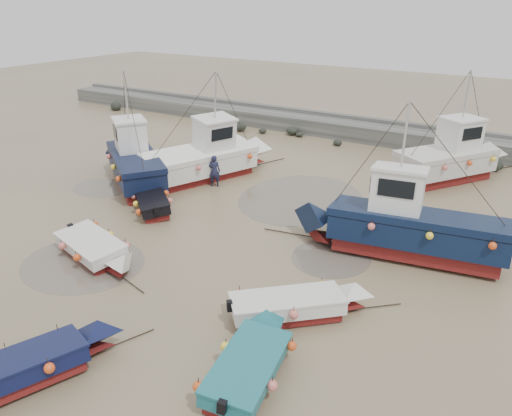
% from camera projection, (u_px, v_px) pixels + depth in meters
% --- Properties ---
extents(ground, '(120.00, 120.00, 0.00)m').
position_uv_depth(ground, '(165.00, 264.00, 20.12)').
color(ground, '#8F7C5A').
rests_on(ground, ground).
extents(seawall, '(60.00, 4.92, 1.50)m').
position_uv_depth(seawall, '(363.00, 132.00, 37.04)').
color(seawall, slate).
rests_on(seawall, ground).
extents(puddle_a, '(5.13, 5.13, 0.01)m').
position_uv_depth(puddle_a, '(83.00, 263.00, 20.16)').
color(puddle_a, '#635B4E').
rests_on(puddle_a, ground).
extents(puddle_b, '(3.24, 3.24, 0.01)m').
position_uv_depth(puddle_b, '(331.00, 257.00, 20.60)').
color(puddle_b, '#635B4E').
rests_on(puddle_b, ground).
extents(puddle_c, '(3.41, 3.41, 0.01)m').
position_uv_depth(puddle_c, '(101.00, 188.00, 28.02)').
color(puddle_c, '#635B4E').
rests_on(puddle_c, ground).
extents(puddle_d, '(6.29, 6.29, 0.01)m').
position_uv_depth(puddle_d, '(300.00, 198.00, 26.61)').
color(puddle_d, '#635B4E').
rests_on(puddle_d, ground).
extents(dinghy_1, '(3.28, 5.93, 1.43)m').
position_uv_depth(dinghy_1, '(28.00, 365.00, 13.82)').
color(dinghy_1, maroon).
rests_on(dinghy_1, ground).
extents(dinghy_2, '(2.23, 5.53, 1.43)m').
position_uv_depth(dinghy_2, '(251.00, 359.00, 14.02)').
color(dinghy_2, maroon).
rests_on(dinghy_2, ground).
extents(dinghy_3, '(4.92, 4.63, 1.43)m').
position_uv_depth(dinghy_3, '(298.00, 303.00, 16.57)').
color(dinghy_3, maroon).
rests_on(dinghy_3, ground).
extents(dinghy_4, '(4.83, 4.13, 1.43)m').
position_uv_depth(dinghy_4, '(152.00, 197.00, 25.21)').
color(dinghy_4, maroon).
rests_on(dinghy_4, ground).
extents(dinghy_5, '(5.68, 2.73, 1.43)m').
position_uv_depth(dinghy_5, '(96.00, 247.00, 20.21)').
color(dinghy_5, maroon).
rests_on(dinghy_5, ground).
extents(cabin_boat_0, '(8.44, 6.64, 6.22)m').
position_uv_depth(cabin_boat_0, '(134.00, 159.00, 28.41)').
color(cabin_boat_0, maroon).
rests_on(cabin_boat_0, ground).
extents(cabin_boat_1, '(4.98, 9.59, 6.22)m').
position_uv_depth(cabin_boat_1, '(208.00, 155.00, 29.13)').
color(cabin_boat_1, maroon).
rests_on(cabin_boat_1, ground).
extents(cabin_boat_2, '(10.22, 3.87, 6.22)m').
position_uv_depth(cabin_boat_2, '(401.00, 224.00, 20.40)').
color(cabin_boat_2, maroon).
rests_on(cabin_boat_2, ground).
extents(cabin_boat_3, '(5.88, 8.13, 6.22)m').
position_uv_depth(cabin_boat_3, '(453.00, 156.00, 28.82)').
color(cabin_boat_3, maroon).
rests_on(cabin_boat_3, ground).
extents(person, '(0.79, 0.68, 1.81)m').
position_uv_depth(person, '(215.00, 186.00, 28.29)').
color(person, '#1C1F3B').
rests_on(person, ground).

